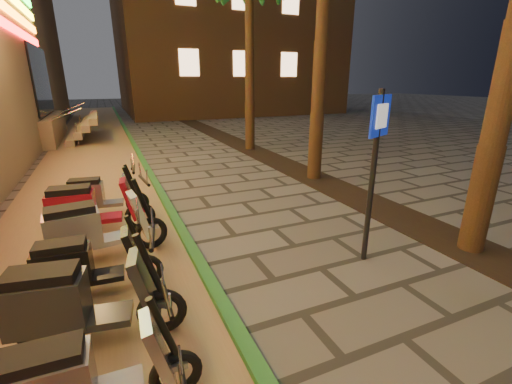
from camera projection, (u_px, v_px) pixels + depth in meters
name	position (u px, v px, depth m)	size (l,w,h in m)	color
parking_strip	(91.00, 176.00, 10.60)	(3.40, 60.00, 0.01)	#8C7251
green_curb	(147.00, 169.00, 11.24)	(0.18, 60.00, 0.10)	#276A2D
planting_strip	(357.00, 197.00, 8.62)	(1.20, 40.00, 0.02)	black
pedestrian_sign	(375.00, 155.00, 5.13)	(0.56, 0.27, 2.71)	black
scooter_5	(82.00, 379.00, 2.81)	(1.57, 0.55, 1.11)	black
scooter_6	(76.00, 302.00, 3.65)	(1.83, 0.77, 1.29)	black
scooter_7	(85.00, 265.00, 4.53)	(1.59, 0.56, 1.12)	black
scooter_8	(94.00, 229.00, 5.44)	(1.86, 0.71, 1.31)	black
scooter_9	(89.00, 208.00, 6.33)	(1.85, 0.67, 1.30)	black
scooter_10	(99.00, 195.00, 7.28)	(1.61, 0.63, 1.13)	black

